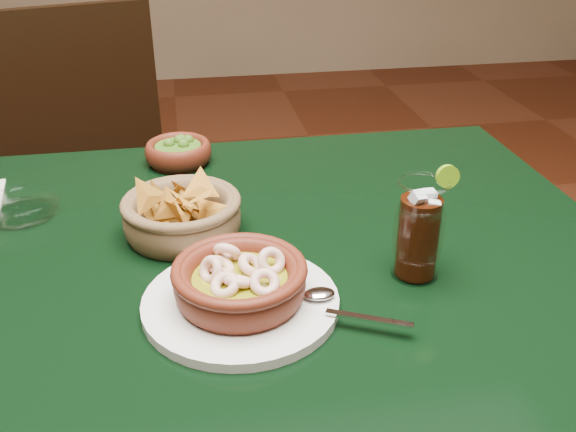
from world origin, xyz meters
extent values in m
cube|color=black|center=(0.00, 0.00, 0.73)|extent=(1.20, 0.80, 0.04)
cylinder|color=black|center=(0.54, 0.34, 0.35)|extent=(0.06, 0.06, 0.71)
cube|color=black|center=(-0.17, 0.64, 0.46)|extent=(0.54, 0.54, 0.04)
cylinder|color=black|center=(-0.30, 0.41, 0.23)|extent=(0.04, 0.04, 0.46)
cylinder|color=black|center=(0.06, 0.52, 0.23)|extent=(0.04, 0.04, 0.46)
cylinder|color=black|center=(-0.41, 0.76, 0.23)|extent=(0.04, 0.04, 0.46)
cylinder|color=black|center=(-0.05, 0.87, 0.23)|extent=(0.04, 0.04, 0.46)
cube|color=black|center=(-0.23, 0.83, 0.71)|extent=(0.40, 0.15, 0.45)
cylinder|color=silver|center=(0.07, -0.12, 0.76)|extent=(0.23, 0.23, 0.01)
cylinder|color=#4E1A0E|center=(0.07, -0.12, 0.77)|extent=(0.13, 0.13, 0.01)
torus|color=#4E1A0E|center=(0.07, -0.12, 0.78)|extent=(0.17, 0.17, 0.04)
torus|color=#4E1A0E|center=(0.07, -0.12, 0.80)|extent=(0.15, 0.15, 0.01)
cylinder|color=olive|center=(0.07, -0.12, 0.79)|extent=(0.12, 0.12, 0.01)
torus|color=beige|center=(0.10, -0.11, 0.80)|extent=(0.04, 0.04, 0.04)
torus|color=beige|center=(0.08, -0.10, 0.80)|extent=(0.04, 0.05, 0.04)
torus|color=beige|center=(0.06, -0.08, 0.80)|extent=(0.05, 0.04, 0.04)
torus|color=beige|center=(0.05, -0.10, 0.79)|extent=(0.05, 0.05, 0.03)
torus|color=beige|center=(0.04, -0.11, 0.80)|extent=(0.04, 0.04, 0.04)
torus|color=beige|center=(0.05, -0.14, 0.80)|extent=(0.05, 0.05, 0.03)
torus|color=beige|center=(0.06, -0.13, 0.80)|extent=(0.04, 0.04, 0.03)
torus|color=beige|center=(0.09, -0.15, 0.80)|extent=(0.04, 0.04, 0.04)
cube|color=silver|center=(0.20, -0.19, 0.77)|extent=(0.09, 0.05, 0.00)
ellipsoid|color=silver|center=(0.16, -0.13, 0.77)|extent=(0.04, 0.03, 0.01)
cylinder|color=brown|center=(0.01, 0.06, 0.75)|extent=(0.14, 0.14, 0.01)
torus|color=brown|center=(0.01, 0.06, 0.78)|extent=(0.19, 0.19, 0.06)
torus|color=brown|center=(0.01, 0.06, 0.80)|extent=(0.16, 0.16, 0.01)
cone|color=#B67520|center=(0.00, 0.09, 0.80)|extent=(0.06, 0.08, 0.06)
cone|color=#B67520|center=(0.02, 0.06, 0.80)|extent=(0.06, 0.07, 0.05)
cone|color=#B67520|center=(0.04, 0.04, 0.79)|extent=(0.05, 0.07, 0.06)
cone|color=#B67520|center=(0.00, 0.04, 0.79)|extent=(0.08, 0.06, 0.06)
cone|color=#B67520|center=(-0.01, 0.04, 0.81)|extent=(0.05, 0.06, 0.07)
cone|color=#B67520|center=(-0.02, 0.06, 0.78)|extent=(0.05, 0.07, 0.05)
cone|color=#B67520|center=(0.01, 0.06, 0.80)|extent=(0.04, 0.06, 0.05)
cone|color=#B67520|center=(0.04, 0.07, 0.82)|extent=(0.06, 0.04, 0.05)
cone|color=#B67520|center=(-0.01, 0.04, 0.80)|extent=(0.05, 0.06, 0.07)
cone|color=#B67520|center=(-0.02, 0.08, 0.80)|extent=(0.06, 0.05, 0.08)
cone|color=#B67520|center=(0.02, 0.11, 0.79)|extent=(0.07, 0.06, 0.08)
cone|color=#B67520|center=(-0.01, 0.07, 0.78)|extent=(0.08, 0.08, 0.03)
cone|color=#B67520|center=(-0.03, 0.05, 0.82)|extent=(0.08, 0.05, 0.07)
cone|color=#B67520|center=(0.00, 0.02, 0.81)|extent=(0.04, 0.08, 0.08)
cone|color=#B67520|center=(0.00, 0.06, 0.79)|extent=(0.08, 0.08, 0.04)
cone|color=#B67520|center=(0.01, 0.05, 0.77)|extent=(0.05, 0.08, 0.07)
cone|color=#B67520|center=(-0.02, 0.03, 0.77)|extent=(0.06, 0.08, 0.06)
cone|color=#B67520|center=(-0.03, 0.06, 0.79)|extent=(0.08, 0.05, 0.06)
cone|color=#B67520|center=(0.03, 0.03, 0.82)|extent=(0.07, 0.08, 0.04)
cone|color=#B67520|center=(0.01, 0.06, 0.80)|extent=(0.08, 0.06, 0.05)
cone|color=#B67520|center=(0.00, 0.06, 0.79)|extent=(0.06, 0.04, 0.07)
cone|color=#B67520|center=(0.02, 0.09, 0.78)|extent=(0.08, 0.07, 0.05)
cylinder|color=#4E1A0E|center=(0.01, 0.32, 0.75)|extent=(0.10, 0.10, 0.01)
torus|color=#4E1A0E|center=(0.01, 0.32, 0.77)|extent=(0.13, 0.13, 0.04)
cylinder|color=#284E10|center=(0.01, 0.32, 0.78)|extent=(0.08, 0.08, 0.01)
sphere|color=#284E10|center=(-0.01, 0.32, 0.78)|extent=(0.02, 0.02, 0.02)
sphere|color=#284E10|center=(0.03, 0.33, 0.78)|extent=(0.02, 0.02, 0.02)
sphere|color=#284E10|center=(0.02, 0.31, 0.78)|extent=(0.02, 0.02, 0.02)
sphere|color=#284E10|center=(0.01, 0.33, 0.78)|extent=(0.02, 0.02, 0.02)
sphere|color=#284E10|center=(0.02, 0.33, 0.78)|extent=(0.02, 0.02, 0.02)
cylinder|color=white|center=(0.29, -0.09, 0.75)|extent=(0.06, 0.06, 0.01)
torus|color=white|center=(0.29, -0.09, 0.81)|extent=(0.13, 0.13, 0.07)
cylinder|color=black|center=(0.29, -0.09, 0.80)|extent=(0.05, 0.05, 0.10)
cube|color=silver|center=(0.29, -0.09, 0.84)|extent=(0.02, 0.02, 0.02)
cube|color=silver|center=(0.28, -0.09, 0.86)|extent=(0.02, 0.02, 0.02)
cube|color=silver|center=(0.30, -0.08, 0.86)|extent=(0.02, 0.02, 0.02)
cube|color=silver|center=(0.30, -0.10, 0.85)|extent=(0.02, 0.02, 0.02)
torus|color=white|center=(0.29, -0.09, 0.88)|extent=(0.06, 0.06, 0.00)
cylinder|color=#629711|center=(0.32, -0.09, 0.88)|extent=(0.03, 0.01, 0.03)
cylinder|color=white|center=(-0.22, 0.16, 0.75)|extent=(0.10, 0.10, 0.01)
torus|color=white|center=(-0.22, 0.16, 0.76)|extent=(0.12, 0.12, 0.03)
camera|label=1|loc=(0.02, -0.72, 1.19)|focal=40.00mm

